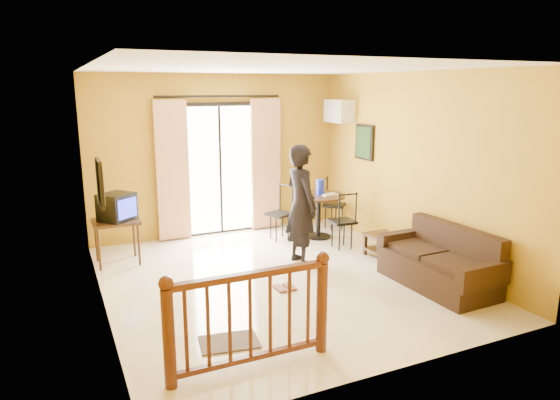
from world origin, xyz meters
name	(u,v)px	position (x,y,z in m)	size (l,w,h in m)	color
ground	(278,279)	(0.00, 0.00, 0.00)	(5.00, 5.00, 0.00)	beige
room_shell	(278,156)	(0.00, 0.00, 1.70)	(5.00, 5.00, 5.00)	white
balcony_door	(220,168)	(0.00, 2.43, 1.19)	(2.25, 0.14, 2.46)	black
tv_table	(116,226)	(-1.90, 1.59, 0.58)	(0.66, 0.55, 0.66)	black
television	(117,207)	(-1.87, 1.58, 0.86)	(0.60, 0.59, 0.40)	black
picture_left	(100,183)	(-2.22, -0.20, 1.55)	(0.05, 0.42, 0.52)	black
dining_table	(319,204)	(1.46, 1.50, 0.60)	(0.91, 0.91, 0.76)	black
water_jug	(320,187)	(1.47, 1.48, 0.89)	(0.14, 0.14, 0.27)	#1425C0
serving_tray	(329,194)	(1.61, 1.40, 0.77)	(0.28, 0.18, 0.02)	beige
dining_chairs	(318,238)	(1.42, 1.44, 0.00)	(1.74, 1.55, 0.95)	black
air_conditioner	(339,111)	(2.09, 1.95, 2.15)	(0.31, 0.60, 0.40)	white
botanical_print	(364,142)	(2.22, 1.30, 1.65)	(0.05, 0.50, 0.60)	black
coffee_table	(389,245)	(1.85, 0.02, 0.24)	(0.44, 0.80, 0.36)	black
bowl	(388,235)	(1.85, 0.05, 0.39)	(0.18, 0.18, 0.05)	#5A2C1E
sofa	(441,264)	(1.85, -1.09, 0.30)	(0.81, 1.68, 0.80)	black
standing_person	(301,205)	(0.58, 0.46, 0.89)	(0.65, 0.42, 1.78)	black
stair_balustrade	(250,312)	(-1.15, -1.90, 0.56)	(1.63, 0.13, 1.04)	#471E0F
doormat	(229,342)	(-1.19, -1.38, 0.01)	(0.60, 0.40, 0.02)	#534842
sandals	(285,288)	(-0.06, -0.34, 0.01)	(0.24, 0.25, 0.03)	#5A2C1E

